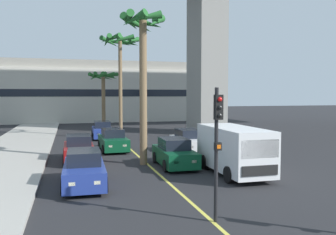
% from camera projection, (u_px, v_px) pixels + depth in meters
% --- Properties ---
extents(lane_stripe_center, '(0.14, 56.00, 0.01)m').
position_uv_depth(lane_stripe_center, '(131.00, 149.00, 25.63)').
color(lane_stripe_center, '#DBCC4C').
rests_on(lane_stripe_center, ground).
extents(pier_building_backdrop, '(30.80, 8.04, 8.88)m').
position_uv_depth(pier_building_backdrop, '(98.00, 92.00, 53.47)').
color(pier_building_backdrop, beige).
rests_on(pier_building_backdrop, ground).
extents(car_queue_front, '(1.91, 4.14, 1.56)m').
position_uv_depth(car_queue_front, '(113.00, 141.00, 25.05)').
color(car_queue_front, '#0C4728').
rests_on(car_queue_front, ground).
extents(car_queue_second, '(1.89, 4.13, 1.56)m').
position_uv_depth(car_queue_second, '(188.00, 141.00, 24.68)').
color(car_queue_second, white).
rests_on(car_queue_second, ground).
extents(car_queue_third, '(1.93, 4.15, 1.56)m').
position_uv_depth(car_queue_third, '(84.00, 170.00, 15.32)').
color(car_queue_third, navy).
rests_on(car_queue_third, ground).
extents(car_queue_fourth, '(1.92, 4.14, 1.56)m').
position_uv_depth(car_queue_fourth, '(102.00, 131.00, 32.10)').
color(car_queue_fourth, navy).
rests_on(car_queue_fourth, ground).
extents(car_queue_fifth, '(1.92, 4.15, 1.56)m').
position_uv_depth(car_queue_fifth, '(174.00, 153.00, 19.57)').
color(car_queue_fifth, '#0C4728').
rests_on(car_queue_fifth, ground).
extents(car_queue_sixth, '(1.84, 4.10, 1.56)m').
position_uv_depth(car_queue_sixth, '(79.00, 149.00, 21.08)').
color(car_queue_sixth, maroon).
rests_on(car_queue_sixth, ground).
extents(delivery_van, '(2.22, 5.28, 2.36)m').
position_uv_depth(delivery_van, '(234.00, 149.00, 17.57)').
color(delivery_van, white).
rests_on(delivery_van, ground).
extents(traffic_light_median_near, '(0.24, 0.37, 4.20)m').
position_uv_depth(traffic_light_median_near, '(217.00, 136.00, 10.81)').
color(traffic_light_median_near, black).
rests_on(traffic_light_median_near, ground).
extents(palm_tree_near_median, '(3.67, 3.64, 9.29)m').
position_uv_depth(palm_tree_near_median, '(120.00, 51.00, 31.35)').
color(palm_tree_near_median, brown).
rests_on(palm_tree_near_median, ground).
extents(palm_tree_mid_median, '(3.55, 3.58, 6.68)m').
position_uv_depth(palm_tree_mid_median, '(104.00, 83.00, 40.93)').
color(palm_tree_mid_median, brown).
rests_on(palm_tree_mid_median, ground).
extents(palm_tree_far_median, '(2.66, 2.65, 8.62)m').
position_uv_depth(palm_tree_far_median, '(143.00, 46.00, 19.70)').
color(palm_tree_far_median, brown).
rests_on(palm_tree_far_median, ground).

